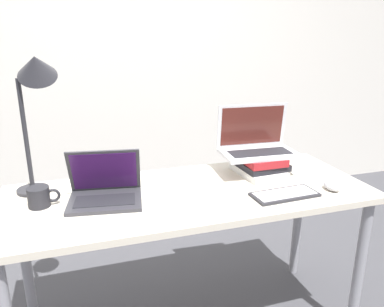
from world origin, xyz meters
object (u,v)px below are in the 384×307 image
(wireless_keyboard, at_px, (285,194))
(desk_lamp, at_px, (35,84))
(book_stack, at_px, (259,164))
(laptop_on_books, at_px, (256,144))
(mouse, at_px, (332,186))
(mug, at_px, (40,197))
(laptop_left, at_px, (105,191))

(wireless_keyboard, height_order, desk_lamp, desk_lamp)
(book_stack, xyz_separation_m, desk_lamp, (-1.02, 0.06, 0.44))
(laptop_on_books, height_order, wireless_keyboard, laptop_on_books)
(laptop_on_books, bearing_deg, desk_lamp, 178.04)
(mouse, distance_m, mug, 1.29)
(mouse, bearing_deg, desk_lamp, 163.80)
(laptop_left, distance_m, book_stack, 0.79)
(book_stack, bearing_deg, laptop_on_books, 100.02)
(mouse, height_order, desk_lamp, desk_lamp)
(book_stack, distance_m, wireless_keyboard, 0.30)
(laptop_left, relative_size, mouse, 3.50)
(laptop_left, relative_size, mug, 2.59)
(mouse, bearing_deg, laptop_on_books, 124.69)
(book_stack, bearing_deg, laptop_left, -172.48)
(laptop_on_books, xyz_separation_m, desk_lamp, (-1.02, 0.03, 0.34))
(mug, bearing_deg, desk_lamp, 80.51)
(book_stack, bearing_deg, desk_lamp, 176.47)
(laptop_on_books, relative_size, mouse, 4.04)
(laptop_on_books, bearing_deg, mouse, -55.31)
(desk_lamp, bearing_deg, book_stack, -3.53)
(book_stack, xyz_separation_m, laptop_on_books, (-0.00, 0.03, 0.10))
(laptop_left, height_order, mouse, laptop_left)
(book_stack, relative_size, desk_lamp, 0.46)
(wireless_keyboard, bearing_deg, book_stack, 86.03)
(laptop_left, height_order, wireless_keyboard, laptop_left)
(book_stack, height_order, desk_lamp, desk_lamp)
(wireless_keyboard, relative_size, desk_lamp, 0.47)
(mouse, height_order, mug, mug)
(book_stack, xyz_separation_m, mouse, (0.22, -0.30, -0.03))
(laptop_on_books, relative_size, wireless_keyboard, 1.28)
(desk_lamp, bearing_deg, wireless_keyboard, -19.54)
(mug, bearing_deg, book_stack, 4.39)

